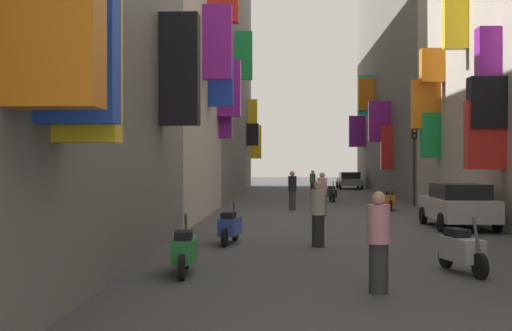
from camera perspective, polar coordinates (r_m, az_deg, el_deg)
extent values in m
plane|color=#424244|center=(34.07, 5.59, -3.41)|extent=(140.00, 140.00, 0.00)
cube|color=yellow|center=(9.45, -14.00, 8.45)|extent=(0.85, 0.45, 2.17)
cube|color=orange|center=(7.99, -16.56, 10.40)|extent=(1.02, 0.57, 1.61)
cube|color=black|center=(17.07, -6.44, 8.03)|extent=(0.96, 0.61, 2.76)
cube|color=blue|center=(8.91, -14.78, 12.42)|extent=(0.98, 0.43, 2.79)
cube|color=#B2A899|center=(27.97, -10.38, 10.05)|extent=(6.00, 12.76, 13.86)
cube|color=purple|center=(31.56, -2.29, 6.50)|extent=(1.08, 0.61, 2.61)
cube|color=purple|center=(26.10, -3.27, 10.30)|extent=(1.11, 0.51, 2.82)
cube|color=purple|center=(32.20, -2.58, 3.67)|extent=(0.62, 0.42, 1.57)
cube|color=red|center=(28.10, -2.79, 13.53)|extent=(1.25, 0.51, 1.62)
cube|color=blue|center=(27.77, -2.98, 7.15)|extent=(1.02, 0.45, 2.08)
cube|color=slate|center=(49.62, -4.79, 9.37)|extent=(6.00, 30.68, 20.11)
cube|color=green|center=(43.51, -1.04, 9.24)|extent=(1.09, 0.37, 3.08)
cube|color=yellow|center=(62.52, -0.02, 2.00)|extent=(1.03, 0.46, 3.09)
cube|color=yellow|center=(58.25, -0.30, 4.49)|extent=(0.82, 0.60, 2.23)
cube|color=black|center=(56.47, -0.28, 2.61)|extent=(1.01, 0.64, 1.84)
cube|color=red|center=(22.52, 18.71, 2.43)|extent=(1.19, 0.59, 2.16)
cube|color=yellow|center=(27.20, 16.46, 12.09)|extent=(0.90, 0.43, 2.61)
cube|color=black|center=(22.54, 18.85, 5.00)|extent=(1.11, 0.65, 1.63)
cube|color=purple|center=(23.21, 18.96, 7.63)|extent=(0.71, 0.64, 2.71)
cube|color=#B2A899|center=(32.89, 20.12, 8.44)|extent=(6.00, 8.65, 13.73)
cube|color=green|center=(31.06, 14.47, 2.46)|extent=(0.82, 0.63, 1.99)
cube|color=orange|center=(30.59, 14.61, 8.13)|extent=(1.00, 0.62, 1.46)
cube|color=orange|center=(31.15, 14.09, 5.03)|extent=(1.23, 0.62, 2.17)
cube|color=slate|center=(51.30, 13.65, 9.55)|extent=(6.00, 28.63, 20.98)
cube|color=purple|center=(44.84, 10.34, 3.67)|extent=(1.40, 0.48, 2.64)
cube|color=orange|center=(52.75, 9.25, 5.95)|extent=(1.22, 0.49, 2.52)
cube|color=#19B2BF|center=(52.84, 9.25, 5.87)|extent=(1.20, 0.48, 3.01)
cube|color=purple|center=(58.40, 8.49, 2.86)|extent=(1.34, 0.46, 2.65)
cube|color=red|center=(44.04, 10.92, 1.52)|extent=(0.71, 0.52, 2.82)
cube|color=#B7B7BC|center=(23.34, 16.63, -3.50)|extent=(1.70, 4.23, 0.68)
cube|color=black|center=(23.11, 16.77, -2.08)|extent=(1.49, 2.37, 0.49)
cylinder|color=black|center=(24.53, 13.90, -4.11)|extent=(0.18, 0.60, 0.60)
cylinder|color=black|center=(24.93, 17.73, -4.05)|extent=(0.18, 0.60, 0.60)
cylinder|color=black|center=(21.81, 15.38, -4.65)|extent=(0.18, 0.60, 0.60)
cylinder|color=black|center=(22.26, 19.65, -4.56)|extent=(0.18, 0.60, 0.60)
cube|color=slate|center=(57.11, 7.86, -1.38)|extent=(1.77, 4.32, 0.55)
cube|color=black|center=(56.88, 7.88, -0.83)|extent=(1.56, 2.42, 0.55)
cylinder|color=black|center=(58.46, 6.86, -1.61)|extent=(0.18, 0.60, 0.60)
cylinder|color=black|center=(58.62, 8.59, -1.61)|extent=(0.18, 0.60, 0.60)
cylinder|color=black|center=(55.62, 7.09, -1.71)|extent=(0.18, 0.60, 0.60)
cylinder|color=black|center=(55.80, 8.91, -1.70)|extent=(0.18, 0.60, 0.60)
cube|color=orange|center=(31.43, 11.20, -2.86)|extent=(0.53, 1.06, 0.45)
cube|color=black|center=(31.60, 11.18, -2.29)|extent=(0.37, 0.59, 0.16)
cylinder|color=#4C4C51|center=(30.90, 11.26, -2.31)|extent=(0.08, 0.28, 0.68)
cylinder|color=black|center=(30.80, 11.28, -3.35)|extent=(0.14, 0.49, 0.48)
cylinder|color=black|center=(32.08, 11.13, -3.20)|extent=(0.14, 0.49, 0.48)
cube|color=#ADADB2|center=(13.80, 16.96, -6.78)|extent=(0.68, 1.17, 0.45)
cube|color=black|center=(13.95, 16.57, -5.44)|extent=(0.44, 0.62, 0.16)
cylinder|color=#4C4C51|center=(13.29, 18.07, -5.64)|extent=(0.12, 0.28, 0.68)
cylinder|color=black|center=(13.23, 18.36, -8.06)|extent=(0.21, 0.49, 0.48)
cylinder|color=black|center=(14.44, 15.69, -7.37)|extent=(0.21, 0.49, 0.48)
cube|color=black|center=(38.15, 6.42, -2.32)|extent=(0.51, 1.12, 0.45)
cube|color=black|center=(38.34, 6.38, -1.86)|extent=(0.35, 0.58, 0.16)
cylinder|color=#4C4C51|center=(37.59, 6.53, -1.87)|extent=(0.08, 0.28, 0.68)
cylinder|color=black|center=(37.48, 6.56, -2.71)|extent=(0.13, 0.49, 0.48)
cylinder|color=black|center=(38.83, 6.28, -2.61)|extent=(0.13, 0.49, 0.48)
cube|color=#2D4CAD|center=(17.99, -2.20, -5.14)|extent=(0.57, 1.17, 0.45)
cube|color=black|center=(17.76, -2.34, -4.22)|extent=(0.39, 0.60, 0.16)
cylinder|color=#4C4C51|center=(18.51, -1.85, -3.98)|extent=(0.09, 0.28, 0.68)
cylinder|color=black|center=(18.70, -1.77, -5.63)|extent=(0.16, 0.49, 0.48)
cylinder|color=black|center=(17.33, -2.67, -6.09)|extent=(0.16, 0.49, 0.48)
cube|color=#287F3D|center=(13.21, -6.06, -7.08)|extent=(0.54, 1.23, 0.45)
cube|color=black|center=(12.96, -6.12, -5.87)|extent=(0.37, 0.59, 0.16)
cylinder|color=#4C4C51|center=(13.77, -5.91, -5.42)|extent=(0.08, 0.28, 0.68)
cylinder|color=black|center=(13.98, -5.88, -7.61)|extent=(0.14, 0.49, 0.48)
cylinder|color=black|center=(12.50, -6.27, -8.54)|extent=(0.14, 0.49, 0.48)
cylinder|color=#262626|center=(27.53, 5.60, -3.37)|extent=(0.42, 0.42, 0.86)
cylinder|color=pink|center=(27.49, 5.60, -1.77)|extent=(0.50, 0.50, 0.68)
sphere|color=tan|center=(27.48, 5.60, -0.82)|extent=(0.23, 0.23, 0.23)
cylinder|color=black|center=(17.39, 5.25, -5.51)|extent=(0.45, 0.45, 0.82)
cylinder|color=#B2AD9E|center=(17.34, 5.25, -3.09)|extent=(0.54, 0.54, 0.65)
sphere|color=tan|center=(17.32, 5.25, -1.64)|extent=(0.22, 0.22, 0.22)
cylinder|color=#363636|center=(30.94, 3.08, -2.97)|extent=(0.45, 0.45, 0.87)
cylinder|color=black|center=(30.91, 3.08, -1.53)|extent=(0.54, 0.54, 0.69)
sphere|color=tan|center=(30.90, 3.08, -0.68)|extent=(0.23, 0.23, 0.23)
cylinder|color=#323232|center=(11.44, 10.29, -8.52)|extent=(0.44, 0.44, 0.81)
cylinder|color=pink|center=(11.35, 10.29, -4.88)|extent=(0.52, 0.52, 0.64)
sphere|color=tan|center=(11.32, 10.29, -2.70)|extent=(0.22, 0.22, 0.22)
cylinder|color=#2D2D2D|center=(45.58, 4.79, -1.99)|extent=(0.44, 0.44, 0.81)
cylinder|color=#4C724C|center=(45.56, 4.79, -1.08)|extent=(0.52, 0.52, 0.64)
sphere|color=tan|center=(45.55, 4.79, -0.54)|extent=(0.22, 0.22, 0.22)
cylinder|color=#2D2D2D|center=(34.53, 13.17, -0.57)|extent=(0.12, 0.12, 3.36)
cube|color=black|center=(34.57, 13.18, 2.83)|extent=(0.26, 0.26, 0.75)
sphere|color=red|center=(34.44, 13.22, 3.26)|extent=(0.14, 0.14, 0.14)
sphere|color=orange|center=(34.43, 13.22, 2.84)|extent=(0.14, 0.14, 0.14)
sphere|color=green|center=(34.42, 13.22, 2.43)|extent=(0.14, 0.14, 0.14)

